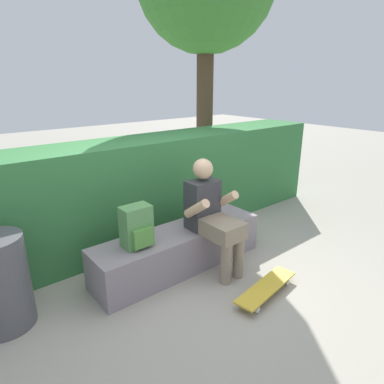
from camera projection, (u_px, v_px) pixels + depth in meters
ground_plane at (203, 282)px, 3.37m from camera, size 24.00×24.00×0.00m
bench_main at (180, 249)px, 3.58m from camera, size 1.93×0.49×0.43m
person_skater at (212, 213)px, 3.44m from camera, size 0.49×0.62×1.18m
skateboard_near_person at (266, 287)px, 3.15m from camera, size 0.82×0.32×0.09m
backpack_on_bench at (137, 227)px, 3.14m from camera, size 0.28×0.23×0.40m
hedge_row at (152, 187)px, 4.27m from camera, size 5.45×0.73×1.26m
trash_bin at (0, 283)px, 2.67m from camera, size 0.45×0.45×0.80m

